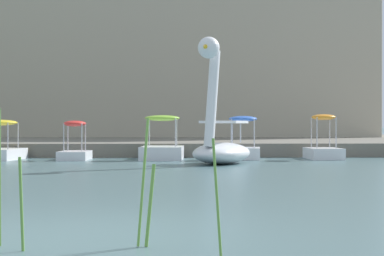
{
  "coord_description": "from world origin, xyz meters",
  "views": [
    {
      "loc": [
        0.9,
        -8.04,
        1.2
      ],
      "look_at": [
        1.85,
        15.37,
        1.1
      ],
      "focal_mm": 67.27,
      "sensor_mm": 36.0,
      "label": 1
    }
  ],
  "objects_px": {
    "pedal_boat_lime": "(162,148)",
    "pedal_boat_red": "(75,148)",
    "swan_boat": "(220,140)",
    "pedal_boat_orange": "(323,147)",
    "pedal_boat_blue": "(243,146)"
  },
  "relations": [
    {
      "from": "pedal_boat_lime",
      "to": "pedal_boat_red",
      "type": "xyz_separation_m",
      "value": [
        -3.0,
        -0.16,
        -0.0
      ]
    },
    {
      "from": "swan_boat",
      "to": "pedal_boat_red",
      "type": "height_order",
      "value": "swan_boat"
    },
    {
      "from": "pedal_boat_orange",
      "to": "pedal_boat_red",
      "type": "height_order",
      "value": "pedal_boat_orange"
    },
    {
      "from": "swan_boat",
      "to": "pedal_boat_orange",
      "type": "bearing_deg",
      "value": 37.68
    },
    {
      "from": "pedal_boat_blue",
      "to": "pedal_boat_lime",
      "type": "distance_m",
      "value": 2.83
    },
    {
      "from": "pedal_boat_blue",
      "to": "pedal_boat_red",
      "type": "xyz_separation_m",
      "value": [
        -5.82,
        -0.24,
        -0.05
      ]
    },
    {
      "from": "pedal_boat_red",
      "to": "swan_boat",
      "type": "bearing_deg",
      "value": -30.94
    },
    {
      "from": "pedal_boat_orange",
      "to": "pedal_boat_lime",
      "type": "distance_m",
      "value": 5.64
    },
    {
      "from": "pedal_boat_lime",
      "to": "pedal_boat_red",
      "type": "height_order",
      "value": "pedal_boat_lime"
    },
    {
      "from": "pedal_boat_orange",
      "to": "pedal_boat_lime",
      "type": "height_order",
      "value": "pedal_boat_orange"
    },
    {
      "from": "pedal_boat_orange",
      "to": "pedal_boat_red",
      "type": "bearing_deg",
      "value": -179.2
    },
    {
      "from": "pedal_boat_orange",
      "to": "pedal_boat_blue",
      "type": "relative_size",
      "value": 0.92
    },
    {
      "from": "pedal_boat_blue",
      "to": "pedal_boat_lime",
      "type": "xyz_separation_m",
      "value": [
        -2.83,
        -0.08,
        -0.05
      ]
    },
    {
      "from": "pedal_boat_orange",
      "to": "pedal_boat_red",
      "type": "relative_size",
      "value": 1.0
    },
    {
      "from": "pedal_boat_red",
      "to": "pedal_boat_lime",
      "type": "bearing_deg",
      "value": 3.13
    }
  ]
}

